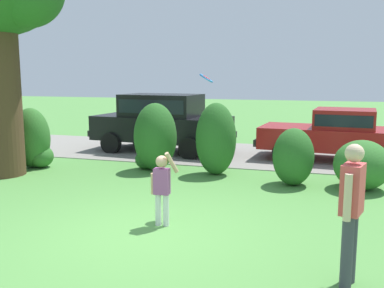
# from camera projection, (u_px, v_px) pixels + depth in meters

# --- Properties ---
(ground_plane) EXTENTS (80.00, 80.00, 0.00)m
(ground_plane) POSITION_uv_depth(u_px,v_px,m) (143.00, 233.00, 7.04)
(ground_plane) COLOR #518E42
(driveway_strip) EXTENTS (28.00, 4.40, 0.02)m
(driveway_strip) POSITION_uv_depth(u_px,v_px,m) (235.00, 154.00, 14.10)
(driveway_strip) COLOR gray
(driveway_strip) RESTS_ON ground
(shrub_near_tree) EXTENTS (1.11, 0.94, 1.65)m
(shrub_near_tree) POSITION_uv_depth(u_px,v_px,m) (33.00, 141.00, 11.98)
(shrub_near_tree) COLOR #33702B
(shrub_near_tree) RESTS_ON ground
(shrub_centre_left) EXTENTS (1.18, 1.20, 1.81)m
(shrub_centre_left) POSITION_uv_depth(u_px,v_px,m) (155.00, 138.00, 11.62)
(shrub_centre_left) COLOR #286023
(shrub_centre_left) RESTS_ON ground
(shrub_centre) EXTENTS (1.04, 0.99, 1.85)m
(shrub_centre) POSITION_uv_depth(u_px,v_px,m) (216.00, 139.00, 11.08)
(shrub_centre) COLOR #286023
(shrub_centre) RESTS_ON ground
(shrub_centre_right) EXTENTS (0.95, 1.05, 1.33)m
(shrub_centre_right) POSITION_uv_depth(u_px,v_px,m) (293.00, 157.00, 10.05)
(shrub_centre_right) COLOR #286023
(shrub_centre_right) RESTS_ON ground
(shrub_far_end) EXTENTS (1.24, 1.36, 1.11)m
(shrub_far_end) POSITION_uv_depth(u_px,v_px,m) (362.00, 165.00, 9.70)
(shrub_far_end) COLOR #33702B
(shrub_far_end) RESTS_ON ground
(parked_sedan) EXTENTS (4.53, 2.35, 1.56)m
(parked_sedan) POSITION_uv_depth(u_px,v_px,m) (336.00, 133.00, 12.89)
(parked_sedan) COLOR maroon
(parked_sedan) RESTS_ON ground
(parked_suv) EXTENTS (4.83, 2.39, 1.92)m
(parked_suv) POSITION_uv_depth(u_px,v_px,m) (162.00, 120.00, 14.43)
(parked_suv) COLOR black
(parked_suv) RESTS_ON ground
(child_thrower) EXTENTS (0.45, 0.28, 1.29)m
(child_thrower) POSITION_uv_depth(u_px,v_px,m) (162.00, 184.00, 7.29)
(child_thrower) COLOR white
(child_thrower) RESTS_ON ground
(frisbee) EXTENTS (0.26, 0.28, 0.18)m
(frisbee) POSITION_uv_depth(u_px,v_px,m) (206.00, 78.00, 7.87)
(frisbee) COLOR #337FDB
(adult_onlooker) EXTENTS (0.31, 0.51, 1.74)m
(adult_onlooker) POSITION_uv_depth(u_px,v_px,m) (351.00, 207.00, 5.15)
(adult_onlooker) COLOR #3F3F4C
(adult_onlooker) RESTS_ON ground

